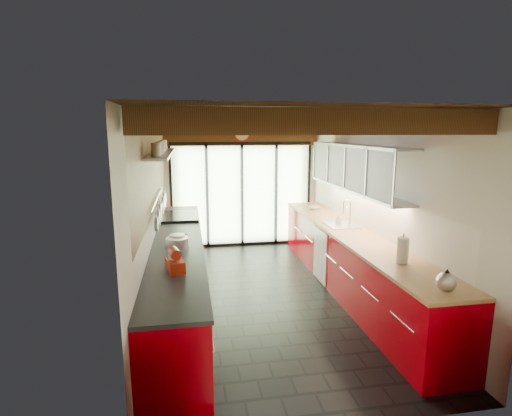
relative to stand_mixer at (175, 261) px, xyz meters
name	(u,v)px	position (x,y,z in m)	size (l,w,h in m)	color
ground	(267,295)	(1.27, 1.27, -1.02)	(5.50, 5.50, 0.00)	black
room_shell	(268,185)	(1.27, 1.27, 0.63)	(5.50, 5.50, 5.50)	silver
ceiling_beams	(263,127)	(1.27, 1.65, 1.44)	(3.14, 5.06, 4.90)	#593316
glass_door	(242,167)	(1.27, 3.96, 0.64)	(2.95, 0.10, 2.90)	#C6EAAD
left_counter	(179,271)	(-0.01, 1.27, -0.56)	(0.68, 5.00, 0.92)	#B8000D
range_stove	(180,242)	(-0.01, 2.72, -0.55)	(0.66, 0.90, 0.97)	silver
right_counter	(350,261)	(2.54, 1.27, -0.56)	(0.68, 5.00, 0.92)	#B8000D
sink_assembly	(342,223)	(2.56, 1.67, -0.06)	(0.45, 0.52, 0.43)	silver
upper_cabinets_right	(356,168)	(2.70, 1.57, 0.83)	(0.34, 3.00, 3.00)	silver
left_wall_fixtures	(161,175)	(-0.20, 1.56, 0.76)	(0.28, 2.60, 0.96)	silver
stand_mixer	(175,261)	(0.00, 0.00, 0.00)	(0.23, 0.32, 0.26)	red
pot_large	(177,239)	(0.00, 1.04, -0.04)	(0.21, 0.21, 0.13)	silver
pot_small	(177,242)	(0.00, 0.94, -0.05)	(0.29, 0.29, 0.11)	silver
cutting_board	(178,237)	(0.00, 1.35, -0.09)	(0.23, 0.32, 0.03)	brown
kettle	(446,280)	(2.54, -0.98, -0.01)	(0.20, 0.24, 0.22)	silver
paper_towel	(403,251)	(2.54, -0.19, 0.04)	(0.14, 0.14, 0.35)	white
soap_bottle	(339,219)	(2.54, 1.77, -0.01)	(0.08, 0.08, 0.18)	silver
bowl	(314,208)	(2.54, 3.02, -0.08)	(0.22, 0.22, 0.05)	silver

